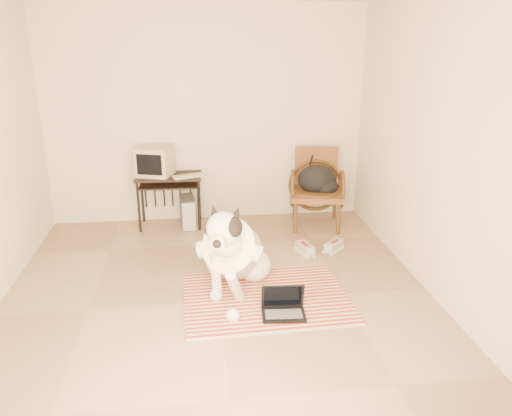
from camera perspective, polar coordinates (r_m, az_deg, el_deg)
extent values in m
plane|color=#907158|center=(4.69, -4.25, -10.61)|extent=(4.50, 4.50, 0.00)
plane|color=beige|center=(6.39, -5.70, 10.40)|extent=(4.50, 0.00, 4.50)
plane|color=beige|center=(2.07, -1.67, -9.33)|extent=(4.50, 0.00, 4.50)
plane|color=beige|center=(4.71, 20.53, 6.00)|extent=(0.00, 4.50, 4.50)
cube|color=#B01D11|center=(4.34, 2.25, -13.20)|extent=(1.52, 0.28, 0.02)
cube|color=#317130|center=(4.53, 1.68, -11.64)|extent=(1.52, 0.28, 0.02)
cube|color=#773E86|center=(4.72, 1.16, -10.21)|extent=(1.52, 0.28, 0.02)
cube|color=#CD8536|center=(4.92, 0.69, -8.89)|extent=(1.52, 0.28, 0.02)
cube|color=#C0B292|center=(5.13, 0.26, -7.67)|extent=(1.52, 0.28, 0.02)
sphere|color=white|center=(5.05, -3.80, -6.22)|extent=(0.33, 0.33, 0.33)
sphere|color=white|center=(4.98, -0.23, -6.54)|extent=(0.33, 0.33, 0.33)
ellipsoid|color=white|center=(4.99, -2.06, -6.18)|extent=(0.41, 0.37, 0.33)
ellipsoid|color=white|center=(4.72, -2.65, -4.73)|extent=(0.63, 0.85, 0.72)
cylinder|color=white|center=(4.73, -2.61, -4.67)|extent=(0.67, 0.76, 0.66)
sphere|color=white|center=(4.46, -3.33, -3.96)|extent=(0.28, 0.28, 0.28)
sphere|color=white|center=(4.30, -3.72, -2.40)|extent=(0.31, 0.31, 0.31)
ellipsoid|color=black|center=(4.28, -3.13, -2.20)|extent=(0.24, 0.27, 0.22)
cylinder|color=white|center=(4.20, -4.17, -3.65)|extent=(0.17, 0.19, 0.13)
sphere|color=black|center=(4.13, -4.49, -4.11)|extent=(0.07, 0.07, 0.07)
cone|color=black|center=(4.35, -4.81, -0.52)|extent=(0.16, 0.18, 0.19)
cone|color=black|center=(4.30, -2.25, -0.70)|extent=(0.17, 0.17, 0.19)
torus|color=silver|center=(4.43, -3.41, -3.43)|extent=(0.30, 0.22, 0.24)
cylinder|color=white|center=(4.62, -4.58, -7.69)|extent=(0.13, 0.16, 0.46)
cylinder|color=white|center=(4.47, -2.37, -9.02)|extent=(0.22, 0.42, 0.46)
sphere|color=white|center=(4.69, -4.60, -9.93)|extent=(0.12, 0.12, 0.12)
sphere|color=white|center=(4.37, -2.66, -12.19)|extent=(0.12, 0.12, 0.12)
cone|color=black|center=(5.31, -1.54, -6.16)|extent=(0.09, 0.46, 0.12)
cube|color=black|center=(4.44, 3.16, -12.05)|extent=(0.39, 0.29, 0.02)
cube|color=#4B4B4E|center=(4.43, 3.18, -11.99)|extent=(0.33, 0.18, 0.00)
cube|color=black|center=(4.46, 3.07, -10.00)|extent=(0.38, 0.12, 0.24)
cube|color=black|center=(4.45, 3.08, -10.02)|extent=(0.33, 0.10, 0.22)
cube|color=black|center=(6.30, -9.97, 3.59)|extent=(0.82, 0.47, 0.03)
cube|color=black|center=(6.28, -9.94, 2.58)|extent=(0.72, 0.38, 0.02)
cylinder|color=black|center=(6.26, -13.25, 0.05)|extent=(0.03, 0.03, 0.64)
cylinder|color=black|center=(6.61, -12.85, 1.12)|extent=(0.03, 0.03, 0.64)
cylinder|color=black|center=(6.20, -6.55, 0.26)|extent=(0.03, 0.03, 0.64)
cylinder|color=black|center=(6.55, -6.51, 1.34)|extent=(0.03, 0.03, 0.64)
cube|color=tan|center=(6.29, -11.46, 5.29)|extent=(0.49, 0.48, 0.36)
cube|color=black|center=(6.12, -12.10, 4.85)|extent=(0.30, 0.11, 0.25)
cube|color=tan|center=(6.17, -7.78, 3.63)|extent=(0.39, 0.25, 0.02)
cube|color=#4B4B4E|center=(6.39, -7.82, -0.44)|extent=(0.21, 0.41, 0.38)
cube|color=#B8B8BD|center=(6.21, -7.65, -1.05)|extent=(0.16, 0.03, 0.36)
cube|color=brown|center=(6.31, 6.92, 1.60)|extent=(0.74, 0.72, 0.07)
cylinder|color=#35200E|center=(6.29, 6.94, 1.98)|extent=(0.59, 0.59, 0.04)
cube|color=brown|center=(6.50, 6.88, 4.86)|extent=(0.55, 0.14, 0.48)
cylinder|color=#35200E|center=(6.12, 4.52, -1.15)|extent=(0.05, 0.05, 0.39)
cylinder|color=#35200E|center=(6.62, 4.44, 0.45)|extent=(0.05, 0.05, 0.39)
cylinder|color=#35200E|center=(6.16, 9.42, -1.24)|extent=(0.05, 0.05, 0.39)
cylinder|color=#35200E|center=(6.65, 8.97, 0.36)|extent=(0.05, 0.05, 0.39)
ellipsoid|color=black|center=(6.24, 6.96, 3.29)|extent=(0.48, 0.40, 0.35)
ellipsoid|color=black|center=(6.21, 8.02, 2.47)|extent=(0.30, 0.24, 0.20)
cube|color=white|center=(5.66, 5.63, -4.96)|extent=(0.18, 0.31, 0.03)
cube|color=gray|center=(5.65, 5.64, -4.60)|extent=(0.18, 0.30, 0.09)
cube|color=#9F2615|center=(5.63, 5.66, -4.23)|extent=(0.08, 0.15, 0.02)
cube|color=white|center=(5.77, 8.83, -4.64)|extent=(0.29, 0.29, 0.03)
cube|color=gray|center=(5.75, 8.85, -4.28)|extent=(0.28, 0.28, 0.09)
cube|color=#9F2615|center=(5.74, 8.87, -3.92)|extent=(0.14, 0.14, 0.02)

